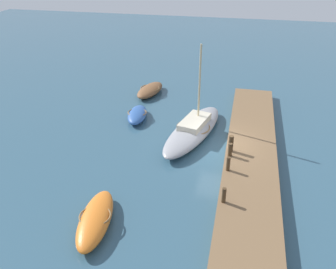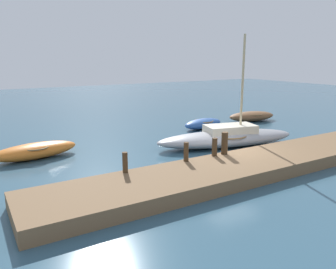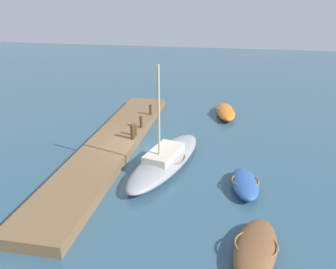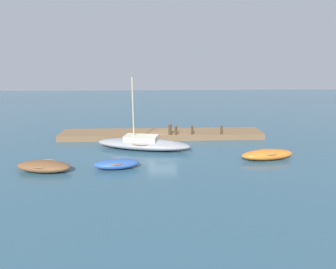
# 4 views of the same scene
# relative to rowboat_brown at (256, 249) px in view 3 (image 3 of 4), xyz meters

# --- Properties ---
(ground_plane) EXTENTS (84.00, 84.00, 0.00)m
(ground_plane) POSITION_rel_rowboat_brown_xyz_m (-7.76, -6.36, -0.35)
(ground_plane) COLOR #33566B
(dock_platform) EXTENTS (18.45, 2.81, 0.52)m
(dock_platform) POSITION_rel_rowboat_brown_xyz_m (-7.76, -8.11, -0.09)
(dock_platform) COLOR brown
(dock_platform) RESTS_ON ground_plane
(rowboat_brown) EXTENTS (3.80, 2.06, 0.69)m
(rowboat_brown) POSITION_rel_rowboat_brown_xyz_m (0.00, 0.00, 0.00)
(rowboat_brown) COLOR brown
(rowboat_brown) RESTS_ON ground_plane
(sailboat_grey) EXTENTS (7.88, 3.77, 5.67)m
(sailboat_grey) POSITION_rel_rowboat_brown_xyz_m (-6.18, -4.50, 0.12)
(sailboat_grey) COLOR #939399
(sailboat_grey) RESTS_ON ground_plane
(dinghy_blue) EXTENTS (3.10, 1.61, 0.64)m
(dinghy_blue) POSITION_rel_rowboat_brown_xyz_m (-4.62, -0.33, -0.02)
(dinghy_blue) COLOR #2D569E
(dinghy_blue) RESTS_ON ground_plane
(rowboat_orange) EXTENTS (4.05, 1.87, 0.71)m
(rowboat_orange) POSITION_rel_rowboat_brown_xyz_m (-15.23, -1.67, 0.01)
(rowboat_orange) COLOR orange
(rowboat_orange) RESTS_ON ground_plane
(mooring_post_west) EXTENTS (0.19, 0.19, 0.75)m
(mooring_post_west) POSITION_rel_rowboat_brown_xyz_m (-13.05, -6.95, 0.54)
(mooring_post_west) COLOR #47331E
(mooring_post_west) RESTS_ON dock_platform
(mooring_post_mid_west) EXTENTS (0.20, 0.20, 0.77)m
(mooring_post_mid_west) POSITION_rel_rowboat_brown_xyz_m (-10.43, -6.95, 0.55)
(mooring_post_mid_west) COLOR #47331E
(mooring_post_mid_west) RESTS_ON dock_platform
(mooring_post_mid_east) EXTENTS (0.22, 0.22, 0.76)m
(mooring_post_mid_east) POSITION_rel_rowboat_brown_xyz_m (-9.00, -6.95, 0.55)
(mooring_post_mid_east) COLOR #47331E
(mooring_post_mid_east) RESTS_ON dock_platform
(mooring_post_east) EXTENTS (0.27, 0.27, 0.95)m
(mooring_post_east) POSITION_rel_rowboat_brown_xyz_m (-8.47, -6.95, 0.64)
(mooring_post_east) COLOR #47331E
(mooring_post_east) RESTS_ON dock_platform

